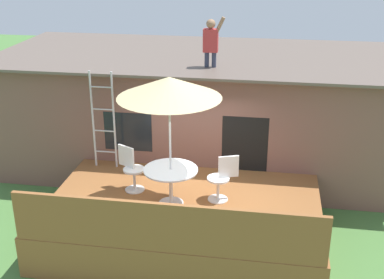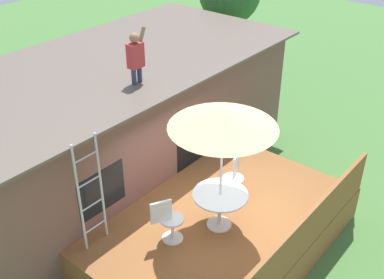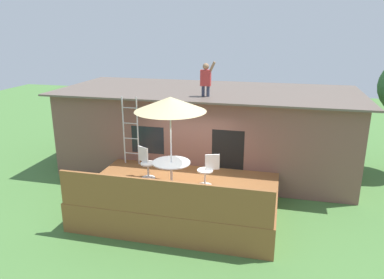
{
  "view_description": "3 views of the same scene",
  "coord_description": "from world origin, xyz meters",
  "px_view_note": "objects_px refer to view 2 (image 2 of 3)",
  "views": [
    {
      "loc": [
        1.57,
        -8.7,
        5.69
      ],
      "look_at": [
        0.07,
        0.54,
        1.89
      ],
      "focal_mm": 47.75,
      "sensor_mm": 36.0,
      "label": 1
    },
    {
      "loc": [
        -5.93,
        -4.16,
        6.89
      ],
      "look_at": [
        0.31,
        0.96,
        2.04
      ],
      "focal_mm": 44.22,
      "sensor_mm": 36.0,
      "label": 2
    },
    {
      "loc": [
        2.57,
        -9.18,
        5.09
      ],
      "look_at": [
        0.15,
        0.68,
        1.97
      ],
      "focal_mm": 34.59,
      "sensor_mm": 36.0,
      "label": 3
    }
  ],
  "objects_px": {
    "patio_table": "(220,201)",
    "step_ladder": "(91,193)",
    "patio_chair_right": "(234,177)",
    "person_figure": "(136,54)",
    "patio_chair_left": "(168,220)",
    "patio_umbrella": "(223,117)"
  },
  "relations": [
    {
      "from": "patio_table",
      "to": "step_ladder",
      "type": "relative_size",
      "value": 0.47
    },
    {
      "from": "patio_table",
      "to": "patio_chair_right",
      "type": "bearing_deg",
      "value": 19.67
    },
    {
      "from": "person_figure",
      "to": "patio_chair_left",
      "type": "relative_size",
      "value": 1.21
    },
    {
      "from": "patio_chair_right",
      "to": "patio_table",
      "type": "bearing_deg",
      "value": 0.0
    },
    {
      "from": "step_ladder",
      "to": "person_figure",
      "type": "bearing_deg",
      "value": 24.15
    },
    {
      "from": "patio_table",
      "to": "person_figure",
      "type": "height_order",
      "value": "person_figure"
    },
    {
      "from": "step_ladder",
      "to": "patio_chair_left",
      "type": "distance_m",
      "value": 1.47
    },
    {
      "from": "patio_table",
      "to": "step_ladder",
      "type": "distance_m",
      "value": 2.37
    },
    {
      "from": "patio_table",
      "to": "patio_chair_right",
      "type": "height_order",
      "value": "patio_chair_right"
    },
    {
      "from": "step_ladder",
      "to": "person_figure",
      "type": "height_order",
      "value": "person_figure"
    },
    {
      "from": "patio_umbrella",
      "to": "patio_chair_left",
      "type": "bearing_deg",
      "value": 152.3
    },
    {
      "from": "patio_chair_left",
      "to": "patio_umbrella",
      "type": "bearing_deg",
      "value": -0.0
    },
    {
      "from": "patio_umbrella",
      "to": "patio_chair_right",
      "type": "distance_m",
      "value": 2.14
    },
    {
      "from": "person_figure",
      "to": "patio_chair_right",
      "type": "height_order",
      "value": "person_figure"
    },
    {
      "from": "step_ladder",
      "to": "patio_chair_right",
      "type": "height_order",
      "value": "step_ladder"
    },
    {
      "from": "patio_table",
      "to": "patio_umbrella",
      "type": "xyz_separation_m",
      "value": [
        0.0,
        0.0,
        1.76
      ]
    },
    {
      "from": "step_ladder",
      "to": "patio_chair_right",
      "type": "xyz_separation_m",
      "value": [
        2.73,
        -1.13,
        -0.64
      ]
    },
    {
      "from": "patio_chair_right",
      "to": "patio_umbrella",
      "type": "bearing_deg",
      "value": 0.0
    },
    {
      "from": "patio_table",
      "to": "patio_umbrella",
      "type": "distance_m",
      "value": 1.76
    },
    {
      "from": "step_ladder",
      "to": "person_figure",
      "type": "distance_m",
      "value": 2.93
    },
    {
      "from": "person_figure",
      "to": "patio_chair_right",
      "type": "relative_size",
      "value": 1.21
    },
    {
      "from": "patio_table",
      "to": "patio_umbrella",
      "type": "relative_size",
      "value": 0.41
    }
  ]
}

